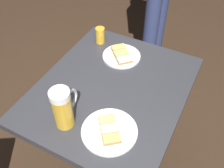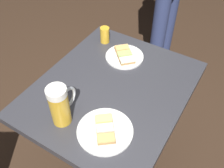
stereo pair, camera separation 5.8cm
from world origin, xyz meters
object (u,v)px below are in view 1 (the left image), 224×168
beer_mug (63,107)px  plate_far (109,131)px  plate_near (122,55)px  beer_glass_small (100,35)px

beer_mug → plate_far: bearing=-168.3°
plate_near → beer_mug: bearing=87.7°
plate_near → beer_glass_small: bearing=-21.3°
plate_near → plate_far: size_ratio=0.88×
plate_near → beer_mug: 0.48m
plate_near → beer_glass_small: 0.18m
beer_glass_small → plate_near: bearing=158.7°
beer_mug → plate_near: bearing=-92.3°
plate_far → beer_glass_small: 0.60m
plate_far → beer_glass_small: bearing=-57.4°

